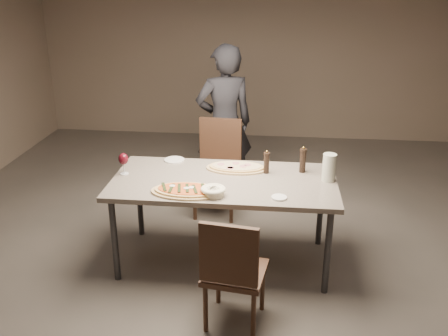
# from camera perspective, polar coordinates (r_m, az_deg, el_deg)

# --- Properties ---
(room) EXTENTS (7.00, 7.00, 7.00)m
(room) POSITION_cam_1_polar(r_m,az_deg,el_deg) (3.80, -0.00, 7.73)
(room) COLOR #59524C
(room) RESTS_ON ground
(dining_table) EXTENTS (1.80, 0.90, 0.75)m
(dining_table) POSITION_cam_1_polar(r_m,az_deg,el_deg) (4.03, -0.00, -2.08)
(dining_table) COLOR slate
(dining_table) RESTS_ON ground
(zucchini_pizza) EXTENTS (0.56, 0.31, 0.05)m
(zucchini_pizza) POSITION_cam_1_polar(r_m,az_deg,el_deg) (3.78, -4.22, -2.59)
(zucchini_pizza) COLOR tan
(zucchini_pizza) RESTS_ON dining_table
(ham_pizza) EXTENTS (0.52, 0.29, 0.04)m
(ham_pizza) POSITION_cam_1_polar(r_m,az_deg,el_deg) (4.21, 1.45, 0.06)
(ham_pizza) COLOR tan
(ham_pizza) RESTS_ON dining_table
(bread_basket) EXTENTS (0.19, 0.19, 0.07)m
(bread_basket) POSITION_cam_1_polar(r_m,az_deg,el_deg) (3.71, -1.24, -2.62)
(bread_basket) COLOR beige
(bread_basket) RESTS_ON dining_table
(oil_dish) EXTENTS (0.12, 0.12, 0.01)m
(oil_dish) POSITION_cam_1_polar(r_m,az_deg,el_deg) (3.70, 6.32, -3.37)
(oil_dish) COLOR white
(oil_dish) RESTS_ON dining_table
(pepper_mill_left) EXTENTS (0.05, 0.05, 0.20)m
(pepper_mill_left) POSITION_cam_1_polar(r_m,az_deg,el_deg) (4.12, 4.88, 0.65)
(pepper_mill_left) COLOR black
(pepper_mill_left) RESTS_ON dining_table
(pepper_mill_right) EXTENTS (0.06, 0.06, 0.23)m
(pepper_mill_right) POSITION_cam_1_polar(r_m,az_deg,el_deg) (4.17, 9.00, 0.90)
(pepper_mill_right) COLOR black
(pepper_mill_right) RESTS_ON dining_table
(carafe) EXTENTS (0.11, 0.11, 0.22)m
(carafe) POSITION_cam_1_polar(r_m,az_deg,el_deg) (4.03, 11.92, 0.06)
(carafe) COLOR silver
(carafe) RESTS_ON dining_table
(wine_glass) EXTENTS (0.08, 0.08, 0.18)m
(wine_glass) POSITION_cam_1_polar(r_m,az_deg,el_deg) (4.15, -11.42, 0.95)
(wine_glass) COLOR silver
(wine_glass) RESTS_ON dining_table
(side_plate) EXTENTS (0.18, 0.18, 0.01)m
(side_plate) POSITION_cam_1_polar(r_m,az_deg,el_deg) (4.42, -5.70, 0.92)
(side_plate) COLOR white
(side_plate) RESTS_ON dining_table
(chair_near) EXTENTS (0.46, 0.46, 0.85)m
(chair_near) POSITION_cam_1_polar(r_m,az_deg,el_deg) (3.37, 0.97, -11.40)
(chair_near) COLOR #3D261A
(chair_near) RESTS_ON ground
(chair_far) EXTENTS (0.48, 0.48, 0.94)m
(chair_far) POSITION_cam_1_polar(r_m,az_deg,el_deg) (5.00, -0.65, 0.76)
(chair_far) COLOR #3D261A
(chair_far) RESTS_ON ground
(diner) EXTENTS (0.71, 0.59, 1.65)m
(diner) POSITION_cam_1_polar(r_m,az_deg,el_deg) (5.22, 0.04, 5.08)
(diner) COLOR black
(diner) RESTS_ON ground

